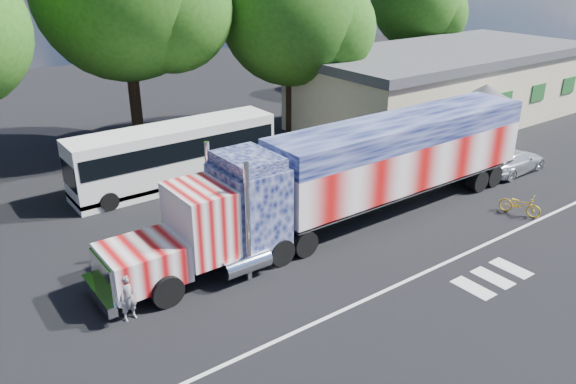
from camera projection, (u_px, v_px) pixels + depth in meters
ground at (332, 258)px, 22.84m from camera, size 100.00×100.00×0.00m
lane_markings at (432, 285)px, 20.98m from camera, size 30.00×2.67×0.01m
semi_truck at (359, 171)px, 25.19m from camera, size 22.26×3.52×4.74m
coach_bus at (175, 154)px, 29.56m from camera, size 11.06×2.57×3.22m
hall_building at (445, 85)px, 40.70m from camera, size 22.40×12.80×5.20m
parked_car at (513, 161)px, 31.54m from camera, size 4.70×2.01×1.35m
woman at (128, 297)px, 18.72m from camera, size 0.68×0.49×1.74m
bicycle at (520, 205)px, 26.48m from camera, size 1.26×2.03×1.01m
tree_far_ne at (418, 4)px, 48.29m from camera, size 7.87×7.50×11.16m
tree_ne_a at (294, 14)px, 36.05m from camera, size 9.64×9.18×12.44m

